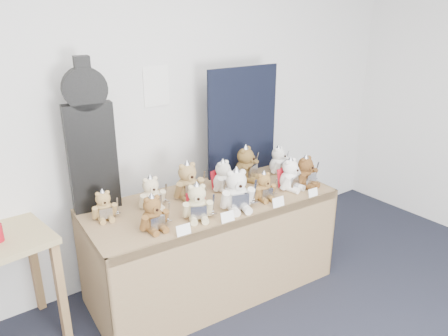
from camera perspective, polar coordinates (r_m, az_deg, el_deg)
room_shell at (r=3.33m, az=-8.82°, el=10.53°), size 6.00×6.00×6.00m
display_table at (r=3.17m, az=-1.02°, el=-7.22°), size 1.85×0.88×0.75m
guitar_case at (r=2.98m, az=-17.07°, el=3.74°), size 0.32×0.14×1.03m
navy_board at (r=3.54m, az=2.44°, el=6.11°), size 0.65×0.05×0.87m
teddy_front_far_left at (r=2.75m, az=-9.24°, el=-6.01°), size 0.21×0.17×0.26m
teddy_front_left at (r=2.85m, az=-3.52°, el=-4.62°), size 0.22×0.22×0.28m
teddy_front_centre at (r=2.96m, az=1.67°, el=-3.08°), size 0.26×0.25×0.33m
teddy_front_right at (r=3.14m, az=5.24°, el=-2.52°), size 0.19×0.17×0.23m
teddy_front_far_right at (r=3.33m, az=8.67°, el=-0.97°), size 0.23×0.20×0.28m
teddy_front_end at (r=3.40m, az=10.63°, el=-0.61°), size 0.23×0.19×0.27m
teddy_back_left at (r=3.03m, az=-9.46°, el=-3.36°), size 0.21×0.18×0.26m
teddy_back_centre_left at (r=3.14m, az=-4.71°, el=-1.87°), size 0.25×0.21×0.31m
teddy_back_centre_right at (r=3.27m, az=-0.07°, el=-1.21°), size 0.22×0.20×0.27m
teddy_back_right at (r=3.47m, az=2.91°, el=0.40°), size 0.26×0.24×0.31m
teddy_back_end at (r=3.64m, az=7.16°, el=0.93°), size 0.21×0.20×0.26m
teddy_back_far_left at (r=2.95m, az=-15.41°, el=-4.86°), size 0.18×0.16×0.23m
entry_card_a at (r=2.69m, az=-5.30°, el=-8.05°), size 0.10×0.03×0.07m
entry_card_b at (r=2.83m, az=0.47°, el=-6.39°), size 0.10×0.03×0.07m
entry_card_c at (r=3.05m, az=7.11°, el=-4.44°), size 0.10×0.03×0.07m
entry_card_d at (r=3.25m, az=11.55°, el=-3.16°), size 0.09×0.02×0.06m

